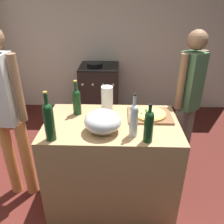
# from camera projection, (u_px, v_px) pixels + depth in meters

# --- Properties ---
(ground_plane) EXTENTS (4.38, 3.59, 0.02)m
(ground_plane) POSITION_uv_depth(u_px,v_px,m) (109.00, 153.00, 3.13)
(ground_plane) COLOR #511E19
(kitchen_wall_rear) EXTENTS (4.38, 0.10, 2.60)m
(kitchen_wall_rear) POSITION_uv_depth(u_px,v_px,m) (112.00, 36.00, 3.91)
(kitchen_wall_rear) COLOR silver
(kitchen_wall_rear) RESTS_ON ground_plane
(counter) EXTENTS (1.19, 0.73, 0.91)m
(counter) POSITION_uv_depth(u_px,v_px,m) (112.00, 163.00, 2.24)
(counter) COLOR tan
(counter) RESTS_ON ground_plane
(cutting_board) EXTENTS (0.40, 0.32, 0.02)m
(cutting_board) POSITION_uv_depth(u_px,v_px,m) (149.00, 115.00, 2.12)
(cutting_board) COLOR brown
(cutting_board) RESTS_ON counter
(pizza) EXTENTS (0.30, 0.30, 0.03)m
(pizza) POSITION_uv_depth(u_px,v_px,m) (150.00, 114.00, 2.11)
(pizza) COLOR tan
(pizza) RESTS_ON cutting_board
(mixing_bowl) EXTENTS (0.30, 0.30, 0.18)m
(mixing_bowl) POSITION_uv_depth(u_px,v_px,m) (103.00, 121.00, 1.85)
(mixing_bowl) COLOR #B2B2B7
(mixing_bowl) RESTS_ON counter
(paper_towel_roll) EXTENTS (0.11, 0.11, 0.25)m
(paper_towel_roll) POSITION_uv_depth(u_px,v_px,m) (107.00, 99.00, 2.17)
(paper_towel_roll) COLOR white
(paper_towel_roll) RESTS_ON counter
(wine_bottle_amber) EXTENTS (0.07, 0.07, 0.36)m
(wine_bottle_amber) POSITION_uv_depth(u_px,v_px,m) (134.00, 119.00, 1.77)
(wine_bottle_amber) COLOR silver
(wine_bottle_amber) RESTS_ON counter
(wine_bottle_dark) EXTENTS (0.07, 0.07, 0.31)m
(wine_bottle_dark) POSITION_uv_depth(u_px,v_px,m) (149.00, 125.00, 1.70)
(wine_bottle_dark) COLOR #143819
(wine_bottle_dark) RESTS_ON counter
(wine_bottle_clear) EXTENTS (0.08, 0.08, 0.40)m
(wine_bottle_clear) POSITION_uv_depth(u_px,v_px,m) (49.00, 120.00, 1.71)
(wine_bottle_clear) COLOR #143819
(wine_bottle_clear) RESTS_ON counter
(wine_bottle_green) EXTENTS (0.08, 0.08, 0.33)m
(wine_bottle_green) POSITION_uv_depth(u_px,v_px,m) (77.00, 100.00, 2.11)
(wine_bottle_green) COLOR #143819
(wine_bottle_green) RESTS_ON counter
(stove) EXTENTS (0.64, 0.64, 0.93)m
(stove) POSITION_uv_depth(u_px,v_px,m) (100.00, 91.00, 3.95)
(stove) COLOR black
(stove) RESTS_ON ground_plane
(person_in_stripes) EXTENTS (0.36, 0.21, 1.73)m
(person_in_stripes) POSITION_uv_depth(u_px,v_px,m) (7.00, 110.00, 2.07)
(person_in_stripes) COLOR #D88C4C
(person_in_stripes) RESTS_ON ground_plane
(person_in_red) EXTENTS (0.31, 0.27, 1.64)m
(person_in_red) POSITION_uv_depth(u_px,v_px,m) (188.00, 98.00, 2.46)
(person_in_red) COLOR slate
(person_in_red) RESTS_ON ground_plane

